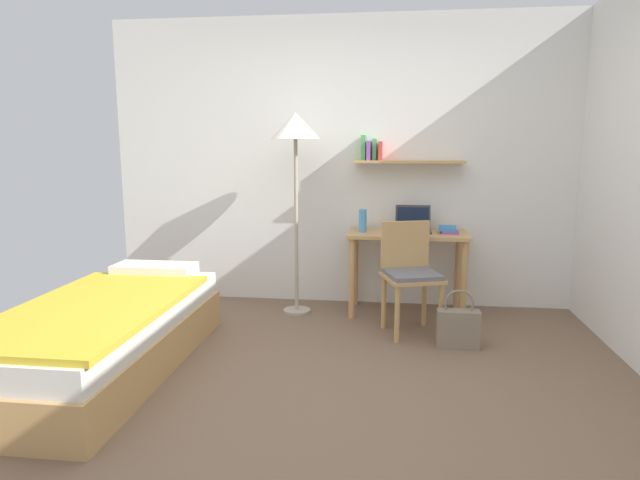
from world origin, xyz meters
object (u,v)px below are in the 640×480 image
at_px(bed, 106,335).
at_px(desk_chair, 410,271).
at_px(water_bottle, 363,221).
at_px(book_stack, 448,230).
at_px(handbag, 458,327).
at_px(desk, 407,249).
at_px(laptop, 413,225).
at_px(standing_lamp, 296,136).

height_order(bed, desk_chair, desk_chair).
distance_m(water_bottle, book_stack, 0.74).
bearing_deg(book_stack, handbag, -89.08).
bearing_deg(bed, desk_chair, 26.77).
height_order(bed, book_stack, book_stack).
xyz_separation_m(bed, handbag, (2.35, 0.71, -0.09)).
xyz_separation_m(desk, book_stack, (0.34, 0.03, 0.17)).
xyz_separation_m(water_bottle, book_stack, (0.73, 0.06, -0.07)).
bearing_deg(handbag, book_stack, 90.92).
distance_m(bed, laptop, 2.62).
bearing_deg(bed, water_bottle, 42.36).
distance_m(standing_lamp, laptop, 1.27).
relative_size(water_bottle, handbag, 0.46).
distance_m(bed, desk_chair, 2.26).
bearing_deg(handbag, standing_lamp, 152.40).
bearing_deg(standing_lamp, book_stack, 5.48).
height_order(book_stack, handbag, book_stack).
bearing_deg(handbag, laptop, 110.29).
distance_m(book_stack, handbag, 1.01).
bearing_deg(laptop, handbag, -69.71).
bearing_deg(desk, standing_lamp, -174.24).
bearing_deg(laptop, desk_chair, -93.79).
bearing_deg(handbag, water_bottle, 134.67).
height_order(standing_lamp, water_bottle, standing_lamp).
bearing_deg(water_bottle, desk, 4.38).
bearing_deg(laptop, standing_lamp, -171.11).
xyz_separation_m(desk_chair, handbag, (0.35, -0.30, -0.34)).
bearing_deg(desk_chair, bed, -153.23).
xyz_separation_m(bed, laptop, (2.04, 1.55, 0.54)).
relative_size(desk, water_bottle, 5.15).
bearing_deg(water_bottle, desk_chair, -48.66).
relative_size(desk_chair, laptop, 2.82).
distance_m(bed, handbag, 2.46).
xyz_separation_m(standing_lamp, water_bottle, (0.57, 0.07, -0.72)).
xyz_separation_m(desk_chair, laptop, (0.04, 0.54, 0.29)).
xyz_separation_m(desk_chair, water_bottle, (-0.40, 0.45, 0.33)).
xyz_separation_m(book_stack, handbag, (0.01, -0.81, -0.60)).
xyz_separation_m(bed, desk_chair, (2.00, 1.01, 0.25)).
bearing_deg(laptop, water_bottle, -168.26).
distance_m(bed, desk, 2.51).
height_order(standing_lamp, book_stack, standing_lamp).
bearing_deg(desk, water_bottle, -175.62).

